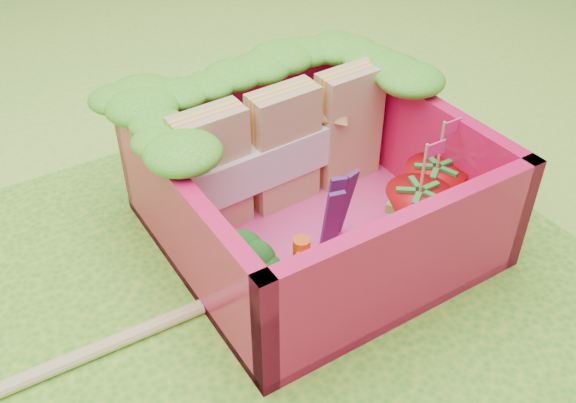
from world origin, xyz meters
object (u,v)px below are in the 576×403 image
Objects in this scene: bento_box at (314,187)px; broccoli at (245,269)px; strawberry_left at (416,218)px; chopsticks at (47,370)px; sandwich_stack at (285,148)px; strawberry_right at (433,192)px.

broccoli is at bearing -152.14° from bento_box.
bento_box is 2.46× the size of strawberry_left.
chopsticks is (-1.57, 0.20, -0.18)m from strawberry_left.
sandwich_stack is 3.19× the size of broccoli.
strawberry_left is 0.22m from strawberry_right.
bento_box is at bearing 131.69° from strawberry_left.
strawberry_right is (0.50, -0.23, -0.08)m from bento_box.
sandwich_stack is 0.73m from broccoli.
sandwich_stack is (0.01, 0.26, 0.06)m from bento_box.
bento_box is 1.21× the size of sandwich_stack.
bento_box is at bearing 6.32° from chopsticks.
chopsticks is at bearing -162.70° from sandwich_stack.
sandwich_stack is at bearing 45.90° from broccoli.
bento_box is at bearing -91.31° from sandwich_stack.
strawberry_right is 0.25× the size of chopsticks.
sandwich_stack is at bearing 134.98° from strawberry_right.
strawberry_right reaches higher than bento_box.
sandwich_stack is 0.71m from strawberry_right.
strawberry_right is (0.49, -0.49, -0.14)m from sandwich_stack.
strawberry_right is at bearing -3.04° from chopsticks.
chopsticks is (-1.27, -0.14, -0.25)m from bento_box.
strawberry_right is 1.78m from chopsticks.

